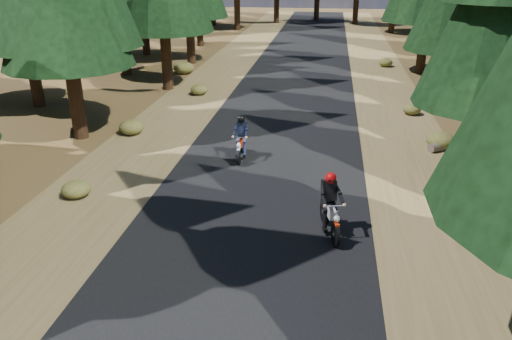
{
  "coord_description": "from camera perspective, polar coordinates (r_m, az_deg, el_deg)",
  "views": [
    {
      "loc": [
        1.74,
        -10.26,
        6.15
      ],
      "look_at": [
        0.0,
        1.5,
        1.1
      ],
      "focal_mm": 35.0,
      "sensor_mm": 36.0,
      "label": 1
    }
  ],
  "objects": [
    {
      "name": "shoulder_r",
      "position": [
        16.7,
        17.65,
        0.28
      ],
      "size": [
        3.2,
        100.0,
        0.01
      ],
      "primitive_type": "cube",
      "color": "brown",
      "rests_on": "ground"
    },
    {
      "name": "ground",
      "position": [
        12.09,
        -1.05,
        -7.57
      ],
      "size": [
        120.0,
        120.0,
        0.0
      ],
      "primitive_type": "plane",
      "color": "#4D391B",
      "rests_on": "ground"
    },
    {
      "name": "rider_follow",
      "position": [
        16.45,
        -1.74,
        2.88
      ],
      "size": [
        0.56,
        1.64,
        1.45
      ],
      "rotation": [
        0.0,
        0.0,
        3.19
      ],
      "color": "#A82B0B",
      "rests_on": "road"
    },
    {
      "name": "understory_shrubs",
      "position": [
        20.3,
        5.26,
        6.13
      ],
      "size": [
        14.51,
        31.37,
        0.69
      ],
      "color": "#474C1E",
      "rests_on": "ground"
    },
    {
      "name": "rider_lead",
      "position": [
        12.09,
        8.48,
        -5.03
      ],
      "size": [
        0.94,
        1.79,
        1.53
      ],
      "rotation": [
        0.0,
        0.0,
        3.4
      ],
      "color": "beige",
      "rests_on": "road"
    },
    {
      "name": "shoulder_l",
      "position": [
        17.63,
        -13.25,
        1.98
      ],
      "size": [
        3.2,
        100.0,
        0.01
      ],
      "primitive_type": "cube",
      "color": "brown",
      "rests_on": "ground"
    },
    {
      "name": "road",
      "position": [
        16.54,
        1.77,
        1.21
      ],
      "size": [
        6.0,
        100.0,
        0.01
      ],
      "primitive_type": "cube",
      "color": "black",
      "rests_on": "ground"
    },
    {
      "name": "log_near",
      "position": [
        19.77,
        24.3,
        3.29
      ],
      "size": [
        4.11,
        2.87,
        0.32
      ],
      "primitive_type": "cylinder",
      "rotation": [
        0.0,
        1.57,
        0.58
      ],
      "color": "#4C4233",
      "rests_on": "ground"
    }
  ]
}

